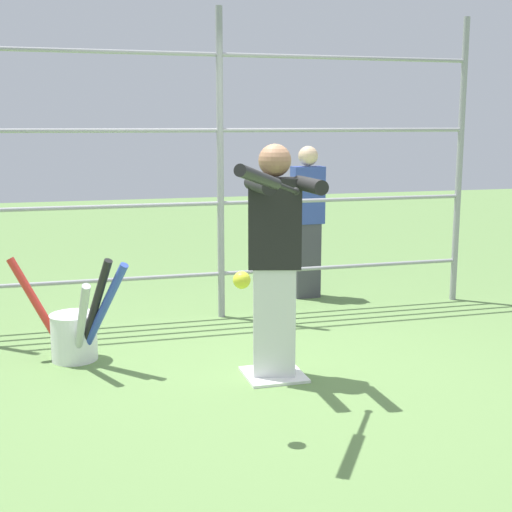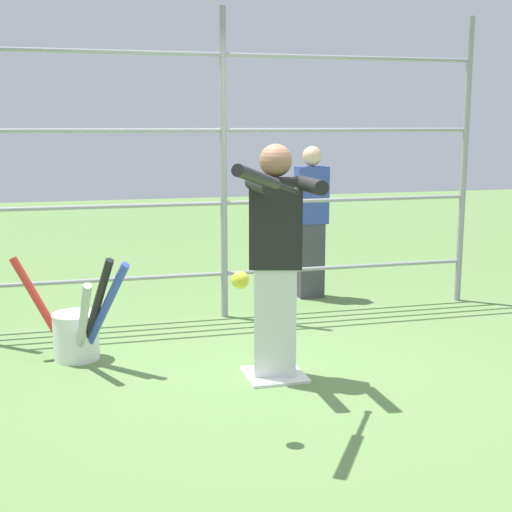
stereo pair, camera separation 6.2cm
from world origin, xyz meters
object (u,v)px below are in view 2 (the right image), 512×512
object	(u,v)px
batter	(276,254)
softball_in_flight	(240,280)
bystander_behind_fence	(311,220)
baseball_bat_swinging	(263,179)
bat_bucket	(77,330)

from	to	relation	value
batter	softball_in_flight	bearing A→B (deg)	61.85
bystander_behind_fence	softball_in_flight	bearing A→B (deg)	64.06
baseball_bat_swinging	bat_bucket	xyz separation A→B (m)	(0.98, -1.54, -1.20)
softball_in_flight	bat_bucket	xyz separation A→B (m)	(0.85, -1.55, -0.66)
softball_in_flight	bystander_behind_fence	xyz separation A→B (m)	(-1.43, -2.95, -0.10)
baseball_bat_swinging	softball_in_flight	distance (m)	0.55
batter	bystander_behind_fence	world-z (taller)	batter
baseball_bat_swinging	bat_bucket	world-z (taller)	baseball_bat_swinging
baseball_bat_swinging	bystander_behind_fence	size ratio (longest dim) A/B	0.49
bat_bucket	softball_in_flight	bearing A→B (deg)	118.93
batter	softball_in_flight	size ratio (longest dim) A/B	16.50
bat_bucket	bystander_behind_fence	world-z (taller)	bystander_behind_fence
softball_in_flight	baseball_bat_swinging	bearing A→B (deg)	-176.86
batter	bystander_behind_fence	bearing A→B (deg)	-115.04
bystander_behind_fence	bat_bucket	bearing A→B (deg)	31.51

